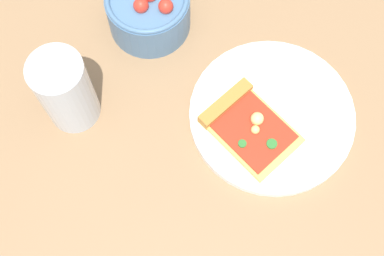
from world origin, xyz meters
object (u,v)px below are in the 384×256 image
object	(u,v)px
pizza_slice_main	(246,124)
plate	(273,113)
salad_bowl	(149,10)
soda_glass	(66,92)

from	to	relation	value
pizza_slice_main	plate	bearing A→B (deg)	50.95
pizza_slice_main	salad_bowl	distance (m)	0.24
pizza_slice_main	salad_bowl	xyz separation A→B (m)	(-0.21, 0.11, 0.02)
pizza_slice_main	soda_glass	xyz separation A→B (m)	(-0.25, -0.07, 0.04)
soda_glass	plate	bearing A→B (deg)	20.79
pizza_slice_main	soda_glass	size ratio (longest dim) A/B	1.16
pizza_slice_main	salad_bowl	bearing A→B (deg)	150.95
plate	salad_bowl	bearing A→B (deg)	161.96
plate	salad_bowl	world-z (taller)	salad_bowl
salad_bowl	pizza_slice_main	bearing A→B (deg)	-29.05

